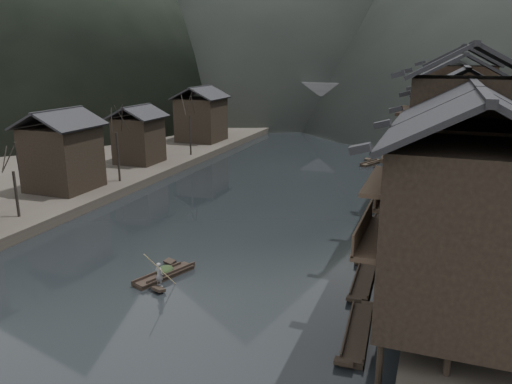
% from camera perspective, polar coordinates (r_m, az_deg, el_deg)
% --- Properties ---
extents(water, '(300.00, 300.00, 0.00)m').
position_cam_1_polar(water, '(37.18, -6.58, -7.74)').
color(water, black).
rests_on(water, ground).
extents(left_bank, '(40.00, 200.00, 1.20)m').
position_cam_1_polar(left_bank, '(87.86, -15.34, 5.81)').
color(left_bank, '#2D2823').
rests_on(left_bank, ground).
extents(stilt_houses, '(9.00, 67.60, 15.75)m').
position_cam_1_polar(stilt_houses, '(49.86, 22.19, 7.80)').
color(stilt_houses, black).
rests_on(stilt_houses, ground).
extents(left_houses, '(8.10, 53.20, 8.73)m').
position_cam_1_polar(left_houses, '(62.77, -15.30, 6.79)').
color(left_houses, black).
rests_on(left_houses, left_bank).
extents(bare_trees, '(3.95, 44.52, 7.91)m').
position_cam_1_polar(bare_trees, '(53.27, -17.99, 6.42)').
color(bare_trees, black).
rests_on(bare_trees, left_bank).
extents(moored_sampans, '(2.84, 72.07, 0.47)m').
position_cam_1_polar(moored_sampans, '(59.52, 16.07, 0.90)').
color(moored_sampans, black).
rests_on(moored_sampans, water).
extents(midriver_boats, '(19.00, 39.24, 0.45)m').
position_cam_1_polar(midriver_boats, '(85.50, 12.26, 5.48)').
color(midriver_boats, black).
rests_on(midriver_boats, water).
extents(stone_bridge, '(40.00, 6.00, 9.00)m').
position_cam_1_polar(stone_bridge, '(103.97, 11.73, 9.98)').
color(stone_bridge, '#4C4C4F').
rests_on(stone_bridge, ground).
extents(hero_sampan, '(2.51, 4.89, 0.43)m').
position_cam_1_polar(hero_sampan, '(34.72, -10.41, -9.28)').
color(hero_sampan, black).
rests_on(hero_sampan, water).
extents(cargo_heap, '(1.08, 1.41, 0.65)m').
position_cam_1_polar(cargo_heap, '(34.70, -10.39, -8.29)').
color(cargo_heap, black).
rests_on(cargo_heap, hero_sampan).
extents(boatman, '(0.65, 0.48, 1.63)m').
position_cam_1_polar(boatman, '(32.76, -11.03, -8.87)').
color(boatman, slate).
rests_on(boatman, hero_sampan).
extents(bamboo_pole, '(0.97, 2.42, 3.12)m').
position_cam_1_polar(bamboo_pole, '(31.76, -10.94, -5.02)').
color(bamboo_pole, '#8C7A51').
rests_on(bamboo_pole, boatman).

